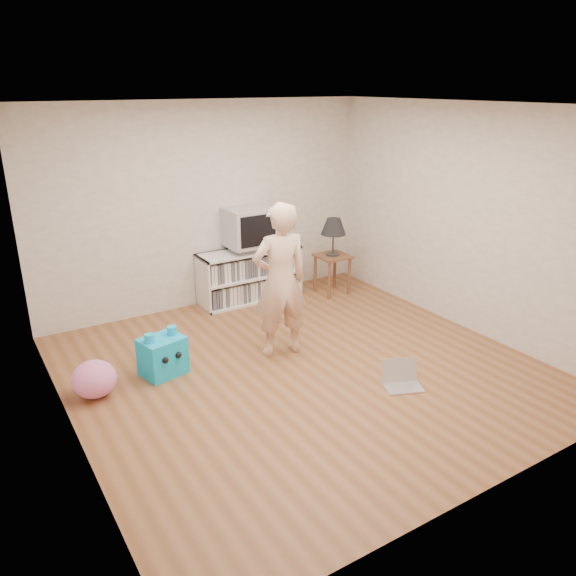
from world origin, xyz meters
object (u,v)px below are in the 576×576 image
Objects in this scene: dvd_deck at (249,248)px; laptop at (401,379)px; crt_tv at (249,227)px; person at (280,281)px; plush_pink at (94,379)px; table_lamp at (333,227)px; media_unit at (249,275)px; plush_blue at (163,355)px; side_table at (332,264)px.

dvd_deck is 2.89m from laptop.
crt_tv is at bearing 115.68° from laptop.
person is 4.03× the size of plush_pink.
dvd_deck is at bearing 90.00° from crt_tv.
person reaches higher than dvd_deck.
crt_tv is 1.17× the size of table_lamp.
person reaches higher than laptop.
media_unit is 0.67m from crt_tv.
dvd_deck is (0.00, -0.02, 0.39)m from media_unit.
crt_tv is 0.36× the size of person.
table_lamp reaches higher than media_unit.
crt_tv is at bearing -98.55° from person.
media_unit is 0.39m from dvd_deck.
table_lamp is at bearing 91.33° from laptop.
crt_tv is 2.34m from plush_blue.
table_lamp reaches higher than plush_pink.
media_unit reaches higher than plush_blue.
media_unit is 3.11× the size of dvd_deck.
dvd_deck is 1.18m from table_lamp.
laptop is 2.38m from plush_blue.
dvd_deck reaches higher than laptop.
laptop is (-0.94, -2.44, -0.35)m from side_table.
plush_blue is (-1.89, 1.45, 0.14)m from laptop.
laptop is at bearing -86.71° from dvd_deck.
table_lamp is at bearing -18.43° from crt_tv.
table_lamp is at bearing -19.32° from media_unit.
person is (-0.48, -1.58, 0.10)m from dvd_deck.
table_lamp is (-0.00, 0.00, 0.53)m from side_table.
table_lamp is at bearing 6.35° from plush_blue.
plush_blue is at bearing -160.68° from table_lamp.
media_unit is at bearing 115.66° from laptop.
table_lamp is 1.17× the size of laptop.
side_table is at bearing 16.78° from plush_pink.
person is at bearing -106.75° from dvd_deck.
crt_tv is (-0.00, -0.00, 0.29)m from dvd_deck.
person is (-0.48, -1.60, 0.48)m from media_unit.
table_lamp reaches higher than side_table.
person is at bearing -142.42° from side_table.
plush_pink is at bearing 172.90° from plush_blue.
laptop is at bearing -27.97° from plush_pink.
side_table is 1.07× the size of table_lamp.
plush_pink is at bearing -163.22° from table_lamp.
media_unit reaches higher than plush_pink.
table_lamp is (1.10, -0.37, -0.08)m from crt_tv.
crt_tv reaches higher than laptop.
side_table is at bearing -18.43° from crt_tv.
plush_pink is (-3.53, -1.06, -0.24)m from side_table.
table_lamp is 1.07× the size of plush_blue.
media_unit is 1.31m from table_lamp.
table_lamp is (1.10, -0.39, 0.59)m from media_unit.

